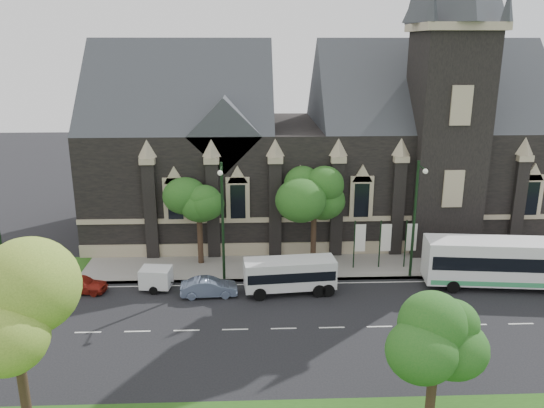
{
  "coord_description": "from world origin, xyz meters",
  "views": [
    {
      "loc": [
        -1.89,
        -29.84,
        16.88
      ],
      "look_at": [
        -0.49,
        6.0,
        6.29
      ],
      "focal_mm": 35.67,
      "sensor_mm": 36.0,
      "label": 1
    }
  ],
  "objects_px": {
    "shuttle_bus": "(290,274)",
    "car_far_white": "(8,286)",
    "tree_park_east": "(439,339)",
    "tour_coach": "(512,262)",
    "car_far_red": "(80,284)",
    "banner_flag_left": "(358,241)",
    "street_lamp_mid": "(222,216)",
    "street_lamp_near": "(416,214)",
    "box_trailer": "(156,278)",
    "sedan": "(209,287)",
    "tree_walk_right": "(317,192)",
    "tree_walk_left": "(201,195)",
    "tree_park_near": "(19,303)",
    "banner_flag_right": "(409,240)",
    "banner_flag_center": "(384,240)"
  },
  "relations": [
    {
      "from": "banner_flag_left",
      "to": "street_lamp_near",
      "type": "bearing_deg",
      "value": -27.18
    },
    {
      "from": "tree_park_east",
      "to": "tour_coach",
      "type": "xyz_separation_m",
      "value": [
        10.51,
        14.67,
        -2.68
      ]
    },
    {
      "from": "box_trailer",
      "to": "tree_park_near",
      "type": "bearing_deg",
      "value": -95.03
    },
    {
      "from": "street_lamp_mid",
      "to": "tree_walk_left",
      "type": "bearing_deg",
      "value": 116.47
    },
    {
      "from": "sedan",
      "to": "car_far_red",
      "type": "distance_m",
      "value": 9.21
    },
    {
      "from": "banner_flag_right",
      "to": "tree_walk_left",
      "type": "bearing_deg",
      "value": 173.96
    },
    {
      "from": "tree_park_near",
      "to": "tree_park_east",
      "type": "bearing_deg",
      "value": -1.77
    },
    {
      "from": "tree_walk_right",
      "to": "sedan",
      "type": "xyz_separation_m",
      "value": [
        -8.15,
        -5.96,
        -5.17
      ]
    },
    {
      "from": "banner_flag_right",
      "to": "shuttle_bus",
      "type": "bearing_deg",
      "value": -157.75
    },
    {
      "from": "tree_park_east",
      "to": "banner_flag_left",
      "type": "xyz_separation_m",
      "value": [
        0.11,
        18.32,
        -2.24
      ]
    },
    {
      "from": "car_far_red",
      "to": "shuttle_bus",
      "type": "bearing_deg",
      "value": -85.4
    },
    {
      "from": "street_lamp_mid",
      "to": "tour_coach",
      "type": "bearing_deg",
      "value": -4.84
    },
    {
      "from": "car_far_red",
      "to": "car_far_white",
      "type": "relative_size",
      "value": 0.76
    },
    {
      "from": "tree_park_east",
      "to": "tour_coach",
      "type": "relative_size",
      "value": 0.51
    },
    {
      "from": "car_far_red",
      "to": "banner_flag_left",
      "type": "bearing_deg",
      "value": -73.9
    },
    {
      "from": "street_lamp_near",
      "to": "shuttle_bus",
      "type": "distance_m",
      "value": 10.14
    },
    {
      "from": "tree_walk_left",
      "to": "street_lamp_mid",
      "type": "relative_size",
      "value": 0.85
    },
    {
      "from": "banner_flag_right",
      "to": "shuttle_bus",
      "type": "distance_m",
      "value": 10.34
    },
    {
      "from": "tree_walk_right",
      "to": "car_far_red",
      "type": "relative_size",
      "value": 2.08
    },
    {
      "from": "tree_park_near",
      "to": "shuttle_bus",
      "type": "height_order",
      "value": "tree_park_near"
    },
    {
      "from": "tree_park_east",
      "to": "car_far_white",
      "type": "relative_size",
      "value": 1.27
    },
    {
      "from": "tour_coach",
      "to": "banner_flag_left",
      "type": "bearing_deg",
      "value": 167.0
    },
    {
      "from": "car_far_white",
      "to": "tree_park_east",
      "type": "bearing_deg",
      "value": -117.74
    },
    {
      "from": "tree_walk_right",
      "to": "box_trailer",
      "type": "height_order",
      "value": "tree_walk_right"
    },
    {
      "from": "sedan",
      "to": "street_lamp_mid",
      "type": "bearing_deg",
      "value": -24.95
    },
    {
      "from": "street_lamp_mid",
      "to": "banner_flag_center",
      "type": "relative_size",
      "value": 2.25
    },
    {
      "from": "street_lamp_mid",
      "to": "car_far_red",
      "type": "bearing_deg",
      "value": -172.13
    },
    {
      "from": "street_lamp_mid",
      "to": "car_far_white",
      "type": "distance_m",
      "value": 15.67
    },
    {
      "from": "tree_park_near",
      "to": "banner_flag_center",
      "type": "relative_size",
      "value": 2.14
    },
    {
      "from": "tree_park_near",
      "to": "box_trailer",
      "type": "xyz_separation_m",
      "value": [
        2.99,
        14.69,
        -5.48
      ]
    },
    {
      "from": "shuttle_bus",
      "to": "car_far_white",
      "type": "xyz_separation_m",
      "value": [
        -19.7,
        0.23,
        -0.72
      ]
    },
    {
      "from": "banner_flag_right",
      "to": "car_far_red",
      "type": "distance_m",
      "value": 24.67
    },
    {
      "from": "tree_park_east",
      "to": "tree_park_near",
      "type": "bearing_deg",
      "value": 178.23
    },
    {
      "from": "tree_park_near",
      "to": "banner_flag_right",
      "type": "distance_m",
      "value": 28.61
    },
    {
      "from": "car_far_white",
      "to": "box_trailer",
      "type": "bearing_deg",
      "value": -84.15
    },
    {
      "from": "street_lamp_near",
      "to": "car_far_red",
      "type": "relative_size",
      "value": 2.4
    },
    {
      "from": "tree_park_east",
      "to": "box_trailer",
      "type": "xyz_separation_m",
      "value": [
        -14.96,
        15.24,
        -3.69
      ]
    },
    {
      "from": "box_trailer",
      "to": "sedan",
      "type": "relative_size",
      "value": 0.8
    },
    {
      "from": "tree_park_east",
      "to": "shuttle_bus",
      "type": "height_order",
      "value": "tree_park_east"
    },
    {
      "from": "tree_walk_left",
      "to": "car_far_red",
      "type": "distance_m",
      "value": 10.95
    },
    {
      "from": "banner_flag_right",
      "to": "sedan",
      "type": "xyz_separation_m",
      "value": [
        -15.22,
        -4.25,
        -1.73
      ]
    },
    {
      "from": "box_trailer",
      "to": "banner_flag_right",
      "type": "bearing_deg",
      "value": 15.66
    },
    {
      "from": "tree_park_east",
      "to": "tour_coach",
      "type": "bearing_deg",
      "value": 54.36
    },
    {
      "from": "tree_walk_left",
      "to": "car_far_red",
      "type": "bearing_deg",
      "value": -148.91
    },
    {
      "from": "tree_park_near",
      "to": "banner_flag_center",
      "type": "bearing_deg",
      "value": 41.54
    },
    {
      "from": "box_trailer",
      "to": "car_far_red",
      "type": "distance_m",
      "value": 5.33
    },
    {
      "from": "banner_flag_left",
      "to": "banner_flag_center",
      "type": "height_order",
      "value": "same"
    },
    {
      "from": "shuttle_bus",
      "to": "car_far_white",
      "type": "bearing_deg",
      "value": 173.99
    },
    {
      "from": "banner_flag_left",
      "to": "sedan",
      "type": "height_order",
      "value": "banner_flag_left"
    },
    {
      "from": "tree_walk_left",
      "to": "car_far_red",
      "type": "xyz_separation_m",
      "value": [
        -8.3,
        -5.01,
        -5.1
      ]
    }
  ]
}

